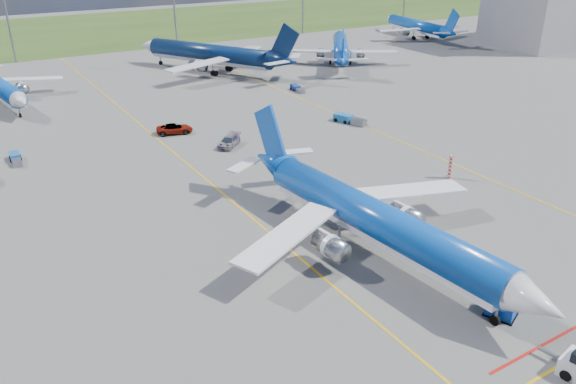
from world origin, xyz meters
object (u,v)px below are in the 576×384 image
main_airliner (374,254)px  baggage_tug_c (16,159)px  service_car_b (175,129)px  service_car_c (229,141)px  bg_jet_ene (416,38)px  baggage_tug_e (297,89)px  uld_container (502,306)px  bg_jet_nnw (1,103)px  warning_post (450,167)px  bg_jet_n (211,72)px  baggage_tug_w (349,119)px  bg_jet_ne (340,62)px

main_airliner → baggage_tug_c: main_airliner is taller
service_car_b → service_car_c: (4.57, -9.40, -0.03)m
bg_jet_ene → main_airliner: (-87.37, -87.72, 0.00)m
service_car_c → baggage_tug_e: size_ratio=1.12×
baggage_tug_c → uld_container: bearing=-60.8°
bg_jet_nnw → warning_post: bearing=-65.2°
bg_jet_n → main_airliner: 80.63m
bg_jet_n → service_car_c: size_ratio=8.70×
warning_post → baggage_tug_w: bearing=83.5°
baggage_tug_w → service_car_c: bearing=159.7°
warning_post → bg_jet_ne: bearing=65.0°
main_airliner → service_car_b: 43.42m
service_car_b → service_car_c: 10.46m
bg_jet_nnw → service_car_c: bearing=-67.4°
uld_container → service_car_b: uld_container is taller
warning_post → main_airliner: bearing=-154.4°
service_car_b → baggage_tug_w: 27.41m
service_car_b → bg_jet_ene: bearing=-49.3°
bg_jet_ene → baggage_tug_e: bg_jet_ene is taller
main_airliner → baggage_tug_e: size_ratio=8.90×
bg_jet_nnw → main_airliner: size_ratio=0.86×
bg_jet_n → service_car_c: 47.84m
bg_jet_ne → baggage_tug_e: (-22.91, -17.35, 0.46)m
bg_jet_n → baggage_tug_w: (3.75, -44.81, 0.59)m
uld_container → baggage_tug_c: (-28.22, 55.87, -0.39)m
bg_jet_nnw → main_airliner: 79.19m
bg_jet_ene → uld_container: size_ratio=17.11×
bg_jet_nnw → bg_jet_n: 42.48m
baggage_tug_e → baggage_tug_w: bearing=-93.4°
baggage_tug_e → bg_jet_n: bearing=113.5°
bg_jet_n → service_car_b: 41.45m
bg_jet_nnw → bg_jet_ene: size_ratio=0.93×
warning_post → service_car_b: warning_post is taller
bg_jet_nnw → service_car_b: size_ratio=6.28×
bg_jet_ene → service_car_c: size_ratio=7.31×
bg_jet_n → bg_jet_nnw: bearing=-24.5°
main_airliner → baggage_tug_c: size_ratio=8.93×
baggage_tug_w → baggage_tug_e: size_ratio=1.29×
bg_jet_ene → baggage_tug_w: bg_jet_ene is taller
warning_post → bg_jet_ne: size_ratio=0.08×
main_airliner → service_car_c: size_ratio=7.93×
main_airliner → baggage_tug_c: 50.34m
bg_jet_ne → service_car_c: bg_jet_ne is taller
bg_jet_n → baggage_tug_e: (7.35, -23.73, 0.46)m
warning_post → bg_jet_ene: bg_jet_ene is taller
bg_jet_ne → baggage_tug_c: bg_jet_ne is taller
warning_post → service_car_c: (-18.32, 24.53, -0.78)m
main_airliner → bg_jet_ene: bearing=40.0°
warning_post → service_car_c: bearing=126.7°
bg_jet_ne → baggage_tug_w: bg_jet_ne is taller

